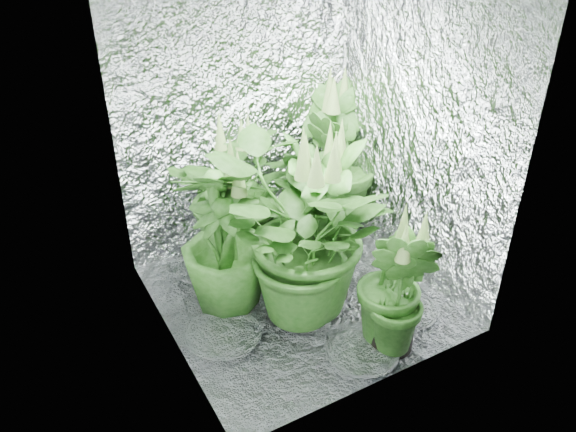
% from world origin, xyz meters
% --- Properties ---
extents(ground, '(1.60, 1.60, 0.00)m').
position_xyz_m(ground, '(0.00, 0.00, 0.00)').
color(ground, silver).
rests_on(ground, ground).
extents(walls, '(1.62, 1.62, 2.00)m').
position_xyz_m(walls, '(0.00, 0.00, 1.00)').
color(walls, silver).
rests_on(walls, ground).
extents(plant_a, '(1.14, 1.14, 1.04)m').
position_xyz_m(plant_a, '(-0.10, 0.57, 0.50)').
color(plant_a, black).
rests_on(plant_a, ground).
extents(plant_b, '(0.70, 0.70, 1.03)m').
position_xyz_m(plant_b, '(0.17, 0.18, 0.47)').
color(plant_b, black).
rests_on(plant_b, ground).
extents(plant_c, '(0.73, 0.73, 1.16)m').
position_xyz_m(plant_c, '(0.64, 0.59, 0.53)').
color(plant_c, black).
rests_on(plant_c, ground).
extents(plant_d, '(0.70, 0.70, 1.02)m').
position_xyz_m(plant_d, '(-0.41, 0.14, 0.46)').
color(plant_d, black).
rests_on(plant_d, ground).
extents(plant_e, '(1.29, 1.29, 1.15)m').
position_xyz_m(plant_e, '(-0.05, -0.16, 0.55)').
color(plant_e, black).
rests_on(plant_e, ground).
extents(plant_f, '(0.70, 0.70, 1.10)m').
position_xyz_m(plant_f, '(0.17, -0.06, 0.51)').
color(plant_f, black).
rests_on(plant_f, ground).
extents(plant_g, '(0.54, 0.54, 0.86)m').
position_xyz_m(plant_g, '(0.23, -0.61, 0.39)').
color(plant_g, black).
rests_on(plant_g, ground).
extents(circulation_fan, '(0.17, 0.34, 0.39)m').
position_xyz_m(circulation_fan, '(0.58, 0.57, 0.17)').
color(circulation_fan, black).
rests_on(circulation_fan, ground).
extents(plant_label, '(0.06, 0.03, 0.09)m').
position_xyz_m(plant_label, '(0.28, -0.64, 0.30)').
color(plant_label, white).
rests_on(plant_label, plant_g).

